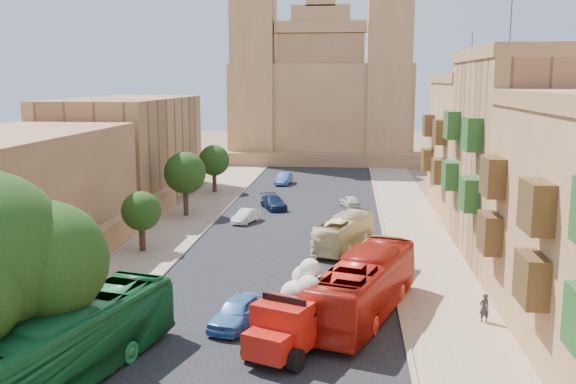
% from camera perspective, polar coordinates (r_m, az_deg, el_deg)
% --- Properties ---
extents(road_surface, '(14.00, 140.00, 0.01)m').
position_cam_1_polar(road_surface, '(49.78, 0.45, -3.74)').
color(road_surface, black).
rests_on(road_surface, ground).
extents(sidewalk_east, '(5.00, 140.00, 0.01)m').
position_cam_1_polar(sidewalk_east, '(49.86, 11.41, -3.92)').
color(sidewalk_east, '#9C8266').
rests_on(sidewalk_east, ground).
extents(sidewalk_west, '(5.00, 140.00, 0.01)m').
position_cam_1_polar(sidewalk_west, '(51.48, -10.16, -3.44)').
color(sidewalk_west, '#9C8266').
rests_on(sidewalk_west, ground).
extents(kerb_east, '(0.25, 140.00, 0.12)m').
position_cam_1_polar(kerb_east, '(49.65, 8.54, -3.82)').
color(kerb_east, '#9C8266').
rests_on(kerb_east, ground).
extents(kerb_west, '(0.25, 140.00, 0.12)m').
position_cam_1_polar(kerb_west, '(50.85, -7.45, -3.47)').
color(kerb_west, '#9C8266').
rests_on(kerb_west, ground).
extents(townhouse_c, '(9.00, 14.00, 17.40)m').
position_cam_1_polar(townhouse_c, '(44.98, 20.57, 3.09)').
color(townhouse_c, '#B17E50').
rests_on(townhouse_c, ground).
extents(townhouse_d, '(9.00, 14.00, 15.90)m').
position_cam_1_polar(townhouse_d, '(58.61, 17.04, 4.01)').
color(townhouse_d, '#A7764B').
rests_on(townhouse_d, ground).
extents(west_wall, '(1.00, 40.00, 1.80)m').
position_cam_1_polar(west_wall, '(43.10, -17.66, -5.16)').
color(west_wall, '#A7764B').
rests_on(west_wall, ground).
extents(west_building_mid, '(10.00, 22.00, 10.00)m').
position_cam_1_polar(west_building_mid, '(66.40, -14.13, 3.79)').
color(west_building_mid, '#B17E50').
rests_on(west_building_mid, ground).
extents(church, '(28.00, 22.50, 36.30)m').
position_cam_1_polar(church, '(96.90, 3.05, 8.60)').
color(church, '#A7764B').
rests_on(church, ground).
extents(street_tree_a, '(3.42, 3.42, 5.26)m').
position_cam_1_polar(street_tree_a, '(34.40, -19.26, -4.52)').
color(street_tree_a, '#35241A').
rests_on(street_tree_a, ground).
extents(street_tree_b, '(2.74, 2.74, 4.22)m').
position_cam_1_polar(street_tree_b, '(45.42, -12.91, -1.70)').
color(street_tree_b, '#35241A').
rests_on(street_tree_b, ground).
extents(street_tree_c, '(3.66, 3.66, 5.62)m').
position_cam_1_polar(street_tree_c, '(56.60, -9.14, 1.68)').
color(street_tree_c, '#35241A').
rests_on(street_tree_c, ground).
extents(street_tree_d, '(3.27, 3.27, 5.02)m').
position_cam_1_polar(street_tree_d, '(68.22, -6.59, 2.79)').
color(street_tree_d, '#35241A').
rests_on(street_tree_d, ground).
extents(red_truck, '(4.70, 6.83, 3.79)m').
position_cam_1_polar(red_truck, '(29.04, 1.04, -10.45)').
color(red_truck, red).
rests_on(red_truck, ground).
extents(olive_pickup, '(3.32, 5.05, 1.92)m').
position_cam_1_polar(olive_pickup, '(39.72, 7.95, -6.00)').
color(olive_pickup, '#464F1D').
rests_on(olive_pickup, ground).
extents(bus_green_north, '(5.54, 11.60, 3.15)m').
position_cam_1_polar(bus_green_north, '(27.22, -18.75, -12.64)').
color(bus_green_north, '#166830').
rests_on(bus_green_north, ground).
extents(bus_red_east, '(5.99, 11.45, 3.12)m').
position_cam_1_polar(bus_red_east, '(32.70, 6.76, -8.35)').
color(bus_red_east, '#B01B0F').
rests_on(bus_red_east, ground).
extents(bus_cream_east, '(4.41, 8.44, 2.30)m').
position_cam_1_polar(bus_cream_east, '(45.59, 5.04, -3.58)').
color(bus_cream_east, beige).
rests_on(bus_cream_east, ground).
extents(car_blue_a, '(2.70, 4.47, 1.42)m').
position_cam_1_polar(car_blue_a, '(31.64, -4.52, -10.57)').
color(car_blue_a, '#417DBD').
rests_on(car_blue_a, ground).
extents(car_white_a, '(2.21, 3.58, 1.11)m').
position_cam_1_polar(car_white_a, '(53.66, -3.75, -2.15)').
color(car_white_a, silver).
rests_on(car_white_a, ground).
extents(car_cream, '(2.42, 4.69, 1.26)m').
position_cam_1_polar(car_cream, '(47.29, 3.44, -3.71)').
color(car_cream, beige).
rests_on(car_cream, ground).
extents(car_dkblue, '(3.22, 4.60, 1.24)m').
position_cam_1_polar(car_dkblue, '(59.22, -1.30, -0.92)').
color(car_dkblue, '#0F1F40').
rests_on(car_dkblue, ground).
extents(car_white_b, '(2.21, 3.49, 1.11)m').
position_cam_1_polar(car_white_b, '(60.31, 5.51, -0.83)').
color(car_white_b, silver).
rests_on(car_white_b, ground).
extents(car_blue_b, '(1.82, 4.02, 1.28)m').
position_cam_1_polar(car_blue_b, '(73.11, -0.38, 1.18)').
color(car_blue_b, '#385DB8').
rests_on(car_blue_b, ground).
extents(pedestrian_a, '(0.62, 0.51, 1.47)m').
position_cam_1_polar(pedestrian_a, '(33.41, 17.05, -9.82)').
color(pedestrian_a, '#2A282D').
rests_on(pedestrian_a, ground).
extents(pedestrian_c, '(0.58, 0.97, 1.54)m').
position_cam_1_polar(pedestrian_c, '(40.75, 10.24, -5.90)').
color(pedestrian_c, '#3C3B40').
rests_on(pedestrian_c, ground).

